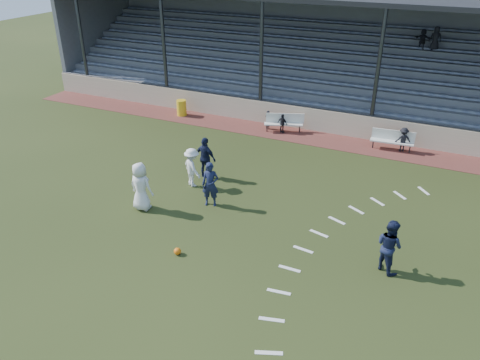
% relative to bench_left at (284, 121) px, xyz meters
% --- Properties ---
extents(ground, '(90.00, 90.00, 0.00)m').
position_rel_bench_left_xyz_m(ground, '(1.25, -10.75, -0.58)').
color(ground, '#273114').
rests_on(ground, ground).
extents(cinder_track, '(34.00, 2.00, 0.02)m').
position_rel_bench_left_xyz_m(cinder_track, '(1.25, -0.25, -0.57)').
color(cinder_track, '#5B2924').
rests_on(cinder_track, ground).
extents(retaining_wall, '(34.00, 0.18, 1.20)m').
position_rel_bench_left_xyz_m(retaining_wall, '(1.25, 0.80, 0.02)').
color(retaining_wall, '#C6B498').
rests_on(retaining_wall, ground).
extents(bench_left, '(2.01, 1.15, 0.95)m').
position_rel_bench_left_xyz_m(bench_left, '(0.00, 0.00, 0.00)').
color(bench_left, silver).
rests_on(bench_left, cinder_track).
extents(bench_right, '(2.03, 0.61, 0.95)m').
position_rel_bench_left_xyz_m(bench_right, '(5.51, -0.06, 0.00)').
color(bench_right, silver).
rests_on(bench_right, cinder_track).
extents(trash_bin, '(0.55, 0.55, 0.88)m').
position_rel_bench_left_xyz_m(trash_bin, '(-6.17, -0.12, -0.12)').
color(trash_bin, yellow).
rests_on(trash_bin, cinder_track).
extents(football, '(0.24, 0.24, 0.24)m').
position_rel_bench_left_xyz_m(football, '(0.55, -11.56, -0.47)').
color(football, orange).
rests_on(football, ground).
extents(player_white_lead, '(0.94, 0.63, 1.89)m').
position_rel_bench_left_xyz_m(player_white_lead, '(-2.15, -9.64, 0.36)').
color(player_white_lead, silver).
rests_on(player_white_lead, ground).
extents(player_navy_lead, '(0.74, 0.60, 1.76)m').
position_rel_bench_left_xyz_m(player_navy_lead, '(0.05, -8.31, 0.29)').
color(player_navy_lead, '#141A37').
rests_on(player_navy_lead, ground).
extents(player_navy_mid, '(1.09, 1.04, 1.76)m').
position_rel_bench_left_xyz_m(player_navy_mid, '(6.80, -9.51, 0.30)').
color(player_navy_mid, '#141A37').
rests_on(player_navy_mid, ground).
extents(player_white_wing, '(1.22, 1.08, 1.64)m').
position_rel_bench_left_xyz_m(player_white_wing, '(-1.35, -7.24, 0.24)').
color(player_white_wing, silver).
rests_on(player_white_wing, ground).
extents(player_navy_wing, '(1.13, 0.66, 1.80)m').
position_rel_bench_left_xyz_m(player_navy_wing, '(-1.22, -6.34, 0.32)').
color(player_navy_wing, '#141A37').
rests_on(player_navy_wing, ground).
extents(sub_left_near, '(0.43, 0.35, 1.01)m').
position_rel_bench_left_xyz_m(sub_left_near, '(-0.90, -0.04, -0.06)').
color(sub_left_near, black).
rests_on(sub_left_near, cinder_track).
extents(sub_left_far, '(0.63, 0.39, 1.01)m').
position_rel_bench_left_xyz_m(sub_left_far, '(-0.02, -0.24, -0.06)').
color(sub_left_far, black).
rests_on(sub_left_far, cinder_track).
extents(sub_right, '(0.87, 0.70, 1.18)m').
position_rel_bench_left_xyz_m(sub_right, '(5.98, -0.06, 0.02)').
color(sub_right, black).
rests_on(sub_right, cinder_track).
extents(grandstand, '(34.60, 9.00, 6.61)m').
position_rel_bench_left_xyz_m(grandstand, '(1.25, 5.52, 1.62)').
color(grandstand, slate).
rests_on(grandstand, ground).
extents(penalty_arc, '(3.89, 14.63, 0.01)m').
position_rel_bench_left_xyz_m(penalty_arc, '(5.37, -10.75, -0.58)').
color(penalty_arc, white).
rests_on(penalty_arc, ground).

